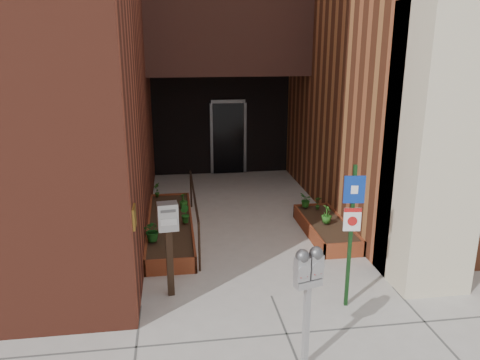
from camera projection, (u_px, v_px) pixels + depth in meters
name	position (u px, v px, depth m)	size (l,w,h in m)	color
ground	(271.00, 296.00, 7.28)	(80.00, 80.00, 0.00)	#9E9991
planter_left	(170.00, 228.00, 9.59)	(0.90, 3.60, 0.30)	maroon
planter_right	(326.00, 229.00, 9.55)	(0.80, 2.20, 0.30)	maroon
handrail	(194.00, 199.00, 9.44)	(0.04, 3.34, 0.90)	black
parking_meter	(308.00, 276.00, 5.38)	(0.36, 0.21, 1.56)	#A5A5A7
sign_post	(352.00, 222.00, 6.64)	(0.30, 0.09, 2.18)	#123314
payment_dropbox	(168.00, 230.00, 7.02)	(0.32, 0.26, 1.52)	black
shrub_left_a	(153.00, 230.00, 8.53)	(0.36, 0.36, 0.40)	#175218
shrub_left_b	(185.00, 214.00, 9.40)	(0.20, 0.20, 0.36)	#195719
shrub_left_c	(183.00, 200.00, 10.27)	(0.18, 0.18, 0.33)	#205B1A
shrub_left_d	(157.00, 190.00, 10.97)	(0.18, 0.18, 0.34)	#225518
shrub_right_a	(327.00, 214.00, 9.38)	(0.21, 0.21, 0.37)	#26621C
shrub_right_b	(318.00, 203.00, 10.16)	(0.15, 0.15, 0.29)	#215418
shrub_right_c	(306.00, 200.00, 10.29)	(0.28, 0.28, 0.32)	#1D5A19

